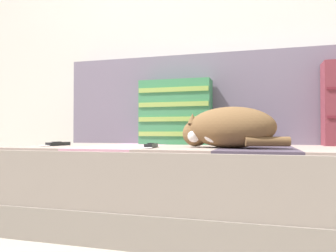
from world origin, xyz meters
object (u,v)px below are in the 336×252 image
object	(u,v)px
throw_pillow_striped	(176,112)
game_remote_near	(151,146)
sleeping_cat	(226,128)
couch	(223,187)
game_remote_far	(57,144)

from	to	relation	value
throw_pillow_striped	game_remote_near	size ratio (longest dim) A/B	2.11
throw_pillow_striped	game_remote_near	distance (m)	0.48
sleeping_cat	throw_pillow_striped	bearing A→B (deg)	130.61
couch	game_remote_far	size ratio (longest dim) A/B	10.76
sleeping_cat	game_remote_near	world-z (taller)	sleeping_cat
game_remote_far	throw_pillow_striped	bearing A→B (deg)	34.44
game_remote_near	game_remote_far	world-z (taller)	same
sleeping_cat	game_remote_near	size ratio (longest dim) A/B	2.39
couch	throw_pillow_striped	bearing A→B (deg)	142.82
throw_pillow_striped	sleeping_cat	xyz separation A→B (m)	(0.33, -0.38, -0.10)
couch	sleeping_cat	bearing A→B (deg)	-79.17
sleeping_cat	game_remote_near	xyz separation A→B (m)	(-0.33, -0.06, -0.08)
couch	game_remote_near	size ratio (longest dim) A/B	10.60
sleeping_cat	game_remote_far	distance (m)	0.87
game_remote_near	game_remote_far	size ratio (longest dim) A/B	1.02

